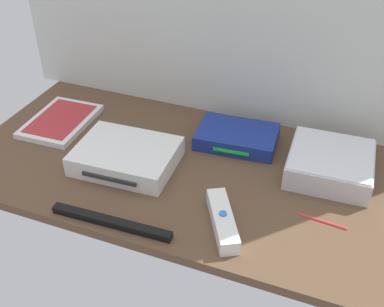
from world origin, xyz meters
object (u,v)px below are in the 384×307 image
object	(u,v)px
remote_wand	(223,220)
stylus_pen	(323,220)
mini_computer	(330,164)
network_router	(237,137)
sensor_bar	(111,222)
game_console	(126,156)
game_case	(61,121)

from	to	relation	value
remote_wand	stylus_pen	xyz separation A→B (cm)	(17.11, 7.99, -1.16)
mini_computer	network_router	distance (cm)	21.80
network_router	sensor_bar	xyz separation A→B (cm)	(-13.78, -34.20, -1.00)
game_console	game_case	xyz separation A→B (cm)	(-22.82, 8.81, -1.44)
mini_computer	stylus_pen	xyz separation A→B (cm)	(1.24, -15.14, -2.29)
mini_computer	stylus_pen	size ratio (longest dim) A/B	1.96
mini_computer	game_console	bearing A→B (deg)	-162.89
remote_wand	game_console	bearing A→B (deg)	128.41
game_console	game_case	distance (cm)	24.50
mini_computer	network_router	size ratio (longest dim) A/B	0.94
game_case	stylus_pen	xyz separation A→B (cm)	(65.22, -11.28, -0.41)
sensor_bar	network_router	bearing A→B (deg)	66.02
remote_wand	stylus_pen	size ratio (longest dim) A/B	1.63
game_console	game_case	bearing A→B (deg)	156.22
network_router	stylus_pen	size ratio (longest dim) A/B	2.10
sensor_bar	game_console	bearing A→B (deg)	106.67
network_router	stylus_pen	bearing A→B (deg)	-44.61
game_console	remote_wand	size ratio (longest dim) A/B	1.48
game_console	mini_computer	bearing A→B (deg)	14.44
game_console	network_router	size ratio (longest dim) A/B	1.15
mini_computer	network_router	world-z (taller)	mini_computer
mini_computer	game_case	size ratio (longest dim) A/B	0.91
network_router	stylus_pen	distance (cm)	29.65
network_router	stylus_pen	world-z (taller)	network_router
mini_computer	stylus_pen	world-z (taller)	mini_computer
game_console	network_router	distance (cm)	25.79
network_router	game_console	bearing A→B (deg)	-144.48
mini_computer	sensor_bar	xyz separation A→B (cm)	(-35.21, -30.27, -1.94)
network_router	remote_wand	bearing A→B (deg)	-82.92
remote_wand	sensor_bar	world-z (taller)	remote_wand
game_case	remote_wand	world-z (taller)	remote_wand
mini_computer	sensor_bar	world-z (taller)	mini_computer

